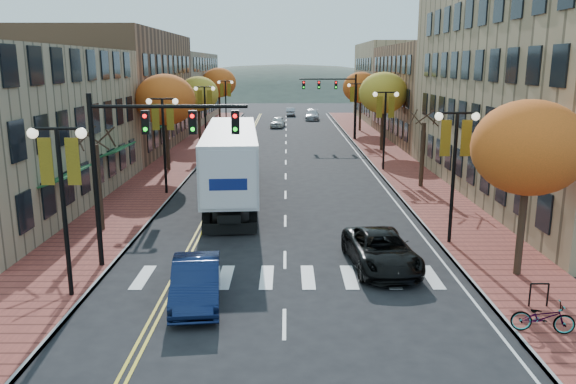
{
  "coord_description": "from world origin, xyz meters",
  "views": [
    {
      "loc": [
        0.08,
        -18.45,
        8.08
      ],
      "look_at": [
        0.14,
        7.23,
        2.2
      ],
      "focal_mm": 35.0,
      "sensor_mm": 36.0,
      "label": 1
    }
  ],
  "objects_px": {
    "navy_sedan": "(196,281)",
    "bicycle": "(543,317)",
    "semi_truck": "(232,156)",
    "black_suv": "(381,250)"
  },
  "relations": [
    {
      "from": "navy_sedan",
      "to": "bicycle",
      "type": "distance_m",
      "value": 11.15
    },
    {
      "from": "semi_truck",
      "to": "bicycle",
      "type": "distance_m",
      "value": 21.51
    },
    {
      "from": "semi_truck",
      "to": "navy_sedan",
      "type": "bearing_deg",
      "value": -93.5
    },
    {
      "from": "semi_truck",
      "to": "black_suv",
      "type": "bearing_deg",
      "value": -64.32
    },
    {
      "from": "black_suv",
      "to": "bicycle",
      "type": "height_order",
      "value": "black_suv"
    },
    {
      "from": "navy_sedan",
      "to": "black_suv",
      "type": "height_order",
      "value": "navy_sedan"
    },
    {
      "from": "bicycle",
      "to": "black_suv",
      "type": "bearing_deg",
      "value": 44.14
    },
    {
      "from": "navy_sedan",
      "to": "black_suv",
      "type": "relative_size",
      "value": 0.87
    },
    {
      "from": "semi_truck",
      "to": "bicycle",
      "type": "height_order",
      "value": "semi_truck"
    },
    {
      "from": "black_suv",
      "to": "semi_truck",
      "type": "bearing_deg",
      "value": 114.92
    }
  ]
}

